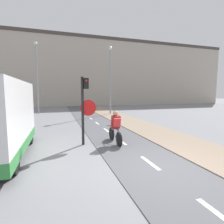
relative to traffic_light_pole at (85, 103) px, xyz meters
The scene contains 7 objects.
ground_plane 3.93m from the traffic_light_pole, 62.84° to the right, with size 120.00×120.00×0.00m, color gray.
bike_lane 3.92m from the traffic_light_pole, 62.77° to the right, with size 2.54×60.00×0.02m.
building_row_background 24.92m from the traffic_light_pole, 86.27° to the left, with size 60.00×5.20×11.64m.
traffic_light_pole is the anchor object (origin of this frame).
street_lamp_far 13.25m from the traffic_light_pole, 103.35° to the left, with size 0.36×0.36×7.38m.
street_lamp_sidewalk 10.97m from the traffic_light_pole, 67.43° to the left, with size 0.36×0.36×6.79m.
cyclist_near 1.68m from the traffic_light_pole, 11.12° to the right, with size 0.46×1.64×1.43m.
Camera 1 is at (-2.68, -4.11, 2.18)m, focal length 28.00 mm.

